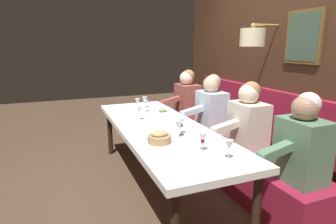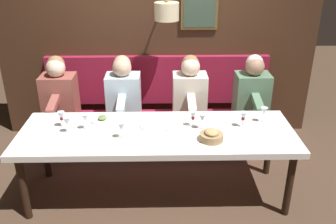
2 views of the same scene
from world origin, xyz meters
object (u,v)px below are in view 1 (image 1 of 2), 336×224
object	(u,v)px
diner_nearest	(302,141)
wine_glass_1	(140,111)
wine_glass_3	(229,146)
wine_glass_4	(179,126)
diner_near	(248,120)
wine_glass_2	(145,100)
bread_bowl	(159,138)
diner_far	(187,97)
dining_table	(160,131)
wine_glass_0	(146,103)
wine_glass_7	(138,102)
wine_glass_6	(181,123)
diner_middle	(211,106)
wine_glass_5	(203,139)

from	to	relation	value
diner_nearest	wine_glass_1	xyz separation A→B (m)	(-1.02, 1.46, 0.04)
wine_glass_3	wine_glass_4	size ratio (longest dim) A/B	1.00
diner_near	wine_glass_3	bearing A→B (deg)	-135.53
wine_glass_2	bread_bowl	size ratio (longest dim) A/B	0.75
diner_far	wine_glass_4	xyz separation A→B (m)	(-0.85, -1.60, 0.04)
dining_table	wine_glass_4	size ratio (longest dim) A/B	16.36
dining_table	wine_glass_0	world-z (taller)	wine_glass_0
wine_glass_0	wine_glass_2	world-z (taller)	same
bread_bowl	wine_glass_3	bearing A→B (deg)	-57.59
wine_glass_7	bread_bowl	bearing A→B (deg)	-97.38
wine_glass_0	wine_glass_6	world-z (taller)	same
wine_glass_3	wine_glass_6	distance (m)	0.73
wine_glass_1	wine_glass_7	bearing A→B (deg)	76.86
diner_near	diner_far	world-z (taller)	same
wine_glass_3	wine_glass_0	bearing A→B (deg)	93.94
diner_middle	wine_glass_3	distance (m)	1.65
diner_near	wine_glass_6	size ratio (longest dim) A/B	4.82
wine_glass_0	bread_bowl	size ratio (longest dim) A/B	0.75
diner_middle	wine_glass_7	size ratio (longest dim) A/B	4.82
diner_middle	wine_glass_5	xyz separation A→B (m)	(-0.81, -1.25, 0.04)
diner_middle	wine_glass_6	bearing A→B (deg)	-136.02
diner_near	wine_glass_4	distance (m)	0.85
dining_table	wine_glass_5	xyz separation A→B (m)	(0.07, -0.85, 0.18)
diner_nearest	wine_glass_4	size ratio (longest dim) A/B	4.82
diner_nearest	diner_far	distance (m)	2.29
wine_glass_3	wine_glass_6	bearing A→B (deg)	96.13
diner_middle	wine_glass_1	size ratio (longest dim) A/B	4.82
wine_glass_1	wine_glass_7	xyz separation A→B (m)	(0.12, 0.53, 0.00)
diner_near	diner_far	bearing A→B (deg)	90.00
wine_glass_0	diner_nearest	bearing A→B (deg)	-65.51
dining_table	wine_glass_1	bearing A→B (deg)	113.27
bread_bowl	diner_far	bearing A→B (deg)	57.14
wine_glass_5	bread_bowl	world-z (taller)	wine_glass_5
dining_table	wine_glass_6	xyz separation A→B (m)	(0.09, -0.36, 0.18)
wine_glass_4	wine_glass_5	xyz separation A→B (m)	(0.04, -0.41, -0.00)
diner_nearest	wine_glass_0	bearing A→B (deg)	114.49
wine_glass_4	wine_glass_6	size ratio (longest dim) A/B	1.00
wine_glass_0	wine_glass_7	world-z (taller)	same
diner_nearest	bread_bowl	bearing A→B (deg)	149.85
wine_glass_4	wine_glass_6	distance (m)	0.10
wine_glass_0	wine_glass_1	world-z (taller)	same
wine_glass_5	wine_glass_6	world-z (taller)	same
diner_far	wine_glass_0	size ratio (longest dim) A/B	4.82
wine_glass_0	wine_glass_5	size ratio (longest dim) A/B	1.00
diner_far	wine_glass_7	size ratio (longest dim) A/B	4.82
wine_glass_2	wine_glass_3	world-z (taller)	same
diner_nearest	wine_glass_7	world-z (taller)	diner_nearest
diner_nearest	bread_bowl	xyz separation A→B (m)	(-1.08, 0.62, -0.03)
wine_glass_3	wine_glass_4	distance (m)	0.66
diner_near	bread_bowl	xyz separation A→B (m)	(-1.08, -0.12, -0.03)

